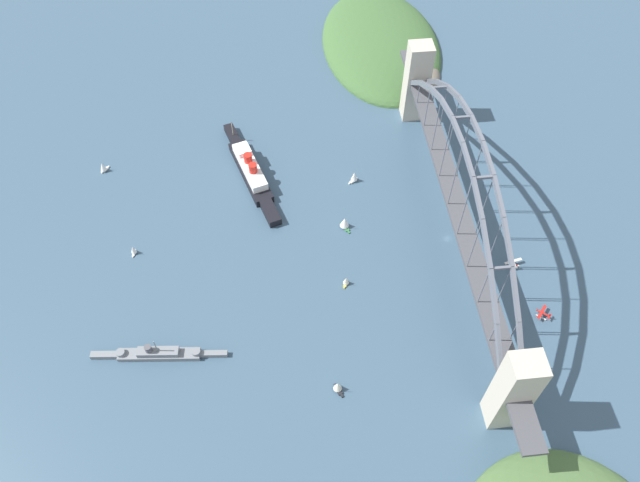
{
  "coord_description": "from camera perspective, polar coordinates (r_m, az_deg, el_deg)",
  "views": [
    {
      "loc": [
        -219.42,
        102.31,
        301.88
      ],
      "look_at": [
        0.0,
        78.81,
        8.0
      ],
      "focal_mm": 34.6,
      "sensor_mm": 36.0,
      "label": 1
    }
  ],
  "objects": [
    {
      "name": "ground_plane",
      "position": [
        386.97,
        11.68,
        0.28
      ],
      "size": [
        1400.0,
        1400.0,
        0.0
      ],
      "primitive_type": "plane",
      "color": "#385166"
    },
    {
      "name": "harbor_arch_bridge",
      "position": [
        361.96,
        12.53,
        3.42
      ],
      "size": [
        287.6,
        15.84,
        81.58
      ],
      "color": "#BCB29E",
      "rests_on": "ground"
    },
    {
      "name": "headland_east_shore",
      "position": [
        521.62,
        5.82,
        17.46
      ],
      "size": [
        153.85,
        93.22,
        27.65
      ],
      "color": "#3D6033",
      "rests_on": "ground"
    },
    {
      "name": "ocean_liner",
      "position": [
        411.84,
        -6.45,
        6.55
      ],
      "size": [
        93.42,
        34.94,
        16.83
      ],
      "color": "black",
      "rests_on": "ground"
    },
    {
      "name": "naval_cruiser",
      "position": [
        345.59,
        -14.78,
        -10.04
      ],
      "size": [
        10.86,
        73.13,
        16.17
      ],
      "color": "slate",
      "rests_on": "ground"
    },
    {
      "name": "seaplane_taxiing_near_bridge",
      "position": [
        382.96,
        17.44,
        -1.97
      ],
      "size": [
        7.32,
        11.22,
        4.88
      ],
      "color": "#B7B7B2",
      "rests_on": "ground"
    },
    {
      "name": "seaplane_second_in_formation",
      "position": [
        368.42,
        19.89,
        -6.35
      ],
      "size": [
        9.19,
        9.08,
        5.01
      ],
      "color": "#B7B7B2",
      "rests_on": "ground"
    },
    {
      "name": "small_boat_0",
      "position": [
        357.23,
        2.42,
        -3.69
      ],
      "size": [
        6.04,
        4.61,
        7.02
      ],
      "color": "gold",
      "rests_on": "ground"
    },
    {
      "name": "small_boat_1",
      "position": [
        325.35,
        1.66,
        -13.31
      ],
      "size": [
        7.91,
        5.91,
        8.28
      ],
      "color": "black",
      "rests_on": "ground"
    },
    {
      "name": "small_boat_2",
      "position": [
        381.3,
        2.29,
        1.73
      ],
      "size": [
        9.84,
        7.38,
        9.23
      ],
      "color": "#2D6B3D",
      "rests_on": "ground"
    },
    {
      "name": "small_boat_3",
      "position": [
        437.33,
        -19.44,
        6.49
      ],
      "size": [
        6.69,
        6.09,
        8.39
      ],
      "color": "silver",
      "rests_on": "ground"
    },
    {
      "name": "small_boat_4",
      "position": [
        406.79,
        3.18,
        5.97
      ],
      "size": [
        6.13,
        7.12,
        9.11
      ],
      "color": "silver",
      "rests_on": "ground"
    },
    {
      "name": "small_boat_5",
      "position": [
        386.0,
        -16.89,
        -0.78
      ],
      "size": [
        6.12,
        4.07,
        7.21
      ],
      "color": "silver",
      "rests_on": "ground"
    }
  ]
}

